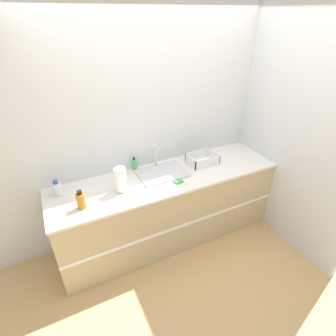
{
  "coord_description": "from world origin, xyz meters",
  "views": [
    {
      "loc": [
        -1.07,
        -1.85,
        2.44
      ],
      "look_at": [
        -0.02,
        0.31,
        1.01
      ],
      "focal_mm": 28.0,
      "sensor_mm": 36.0,
      "label": 1
    }
  ],
  "objects_px": {
    "bottle_clear": "(57,189)",
    "soap_dispenser": "(134,164)",
    "paper_towel_roll": "(121,180)",
    "dish_rack": "(202,160)",
    "bottle_amber": "(81,200)",
    "sink": "(162,172)"
  },
  "relations": [
    {
      "from": "sink",
      "to": "dish_rack",
      "type": "relative_size",
      "value": 1.58
    },
    {
      "from": "paper_towel_roll",
      "to": "bottle_amber",
      "type": "xyz_separation_m",
      "value": [
        -0.41,
        -0.1,
        -0.05
      ]
    },
    {
      "from": "sink",
      "to": "bottle_amber",
      "type": "relative_size",
      "value": 2.81
    },
    {
      "from": "paper_towel_roll",
      "to": "dish_rack",
      "type": "relative_size",
      "value": 0.77
    },
    {
      "from": "bottle_amber",
      "to": "soap_dispenser",
      "type": "distance_m",
      "value": 0.8
    },
    {
      "from": "bottle_clear",
      "to": "sink",
      "type": "bearing_deg",
      "value": -5.02
    },
    {
      "from": "bottle_clear",
      "to": "soap_dispenser",
      "type": "distance_m",
      "value": 0.85
    },
    {
      "from": "paper_towel_roll",
      "to": "bottle_amber",
      "type": "height_order",
      "value": "paper_towel_roll"
    },
    {
      "from": "bottle_amber",
      "to": "soap_dispenser",
      "type": "bearing_deg",
      "value": 33.05
    },
    {
      "from": "bottle_amber",
      "to": "soap_dispenser",
      "type": "relative_size",
      "value": 1.25
    },
    {
      "from": "bottle_clear",
      "to": "soap_dispenser",
      "type": "relative_size",
      "value": 1.09
    },
    {
      "from": "dish_rack",
      "to": "bottle_clear",
      "type": "xyz_separation_m",
      "value": [
        -1.61,
        0.1,
        0.03
      ]
    },
    {
      "from": "sink",
      "to": "dish_rack",
      "type": "xyz_separation_m",
      "value": [
        0.53,
        -0.01,
        0.02
      ]
    },
    {
      "from": "soap_dispenser",
      "to": "bottle_amber",
      "type": "bearing_deg",
      "value": -146.95
    },
    {
      "from": "bottle_amber",
      "to": "bottle_clear",
      "type": "distance_m",
      "value": 0.36
    },
    {
      "from": "bottle_clear",
      "to": "soap_dispenser",
      "type": "bearing_deg",
      "value": 8.39
    },
    {
      "from": "paper_towel_roll",
      "to": "bottle_clear",
      "type": "xyz_separation_m",
      "value": [
        -0.58,
        0.21,
        -0.06
      ]
    },
    {
      "from": "sink",
      "to": "bottle_clear",
      "type": "height_order",
      "value": "sink"
    },
    {
      "from": "sink",
      "to": "soap_dispenser",
      "type": "bearing_deg",
      "value": 137.9
    },
    {
      "from": "paper_towel_roll",
      "to": "bottle_clear",
      "type": "distance_m",
      "value": 0.62
    },
    {
      "from": "sink",
      "to": "paper_towel_roll",
      "type": "xyz_separation_m",
      "value": [
        -0.5,
        -0.12,
        0.11
      ]
    },
    {
      "from": "soap_dispenser",
      "to": "dish_rack",
      "type": "bearing_deg",
      "value": -16.35
    }
  ]
}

